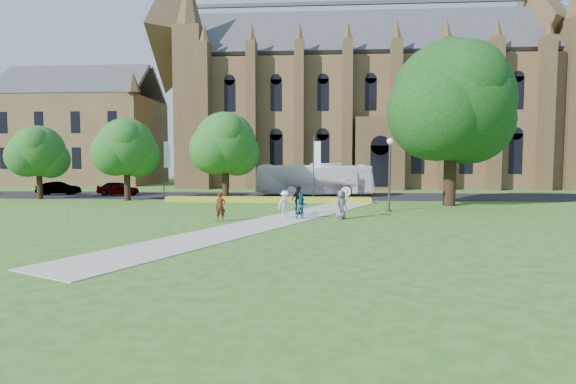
# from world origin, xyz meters

# --- Properties ---
(ground) EXTENTS (160.00, 160.00, 0.00)m
(ground) POSITION_xyz_m (0.00, 0.00, 0.00)
(ground) COLOR #2B5B1B
(ground) RESTS_ON ground
(road) EXTENTS (160.00, 10.00, 0.02)m
(road) POSITION_xyz_m (0.00, 20.00, 0.01)
(road) COLOR black
(road) RESTS_ON ground
(footpath) EXTENTS (15.58, 28.54, 0.04)m
(footpath) POSITION_xyz_m (0.00, 1.00, 0.02)
(footpath) COLOR #B2B2A8
(footpath) RESTS_ON ground
(flower_hedge) EXTENTS (18.00, 1.40, 0.45)m
(flower_hedge) POSITION_xyz_m (-2.00, 13.20, 0.23)
(flower_hedge) COLOR yellow
(flower_hedge) RESTS_ON ground
(cathedral) EXTENTS (52.60, 18.25, 28.00)m
(cathedral) POSITION_xyz_m (10.00, 39.73, 12.98)
(cathedral) COLOR brown
(cathedral) RESTS_ON ground
(building_west) EXTENTS (22.00, 14.00, 18.30)m
(building_west) POSITION_xyz_m (-34.00, 42.00, 9.21)
(building_west) COLOR brown
(building_west) RESTS_ON ground
(streetlamp) EXTENTS (0.44, 0.44, 5.24)m
(streetlamp) POSITION_xyz_m (7.50, 6.50, 3.30)
(streetlamp) COLOR #38383D
(streetlamp) RESTS_ON ground
(large_tree) EXTENTS (9.60, 9.60, 13.20)m
(large_tree) POSITION_xyz_m (13.00, 11.00, 8.37)
(large_tree) COLOR #332114
(large_tree) RESTS_ON ground
(street_tree_0) EXTENTS (5.20, 5.20, 7.50)m
(street_tree_0) POSITION_xyz_m (-15.00, 14.00, 4.87)
(street_tree_0) COLOR #332114
(street_tree_0) RESTS_ON ground
(street_tree_1) EXTENTS (5.60, 5.60, 8.05)m
(street_tree_1) POSITION_xyz_m (-6.00, 14.50, 5.22)
(street_tree_1) COLOR #332114
(street_tree_1) RESTS_ON ground
(street_tree_2) EXTENTS (4.80, 4.80, 6.95)m
(street_tree_2) POSITION_xyz_m (-24.00, 15.00, 4.53)
(street_tree_2) COLOR #332114
(street_tree_2) RESTS_ON ground
(banner_pole_0) EXTENTS (0.70, 0.10, 6.00)m
(banner_pole_0) POSITION_xyz_m (2.11, 15.20, 3.39)
(banner_pole_0) COLOR #38383D
(banner_pole_0) RESTS_ON ground
(banner_pole_1) EXTENTS (0.70, 0.10, 6.00)m
(banner_pole_1) POSITION_xyz_m (-11.89, 15.20, 3.39)
(banner_pole_1) COLOR #38383D
(banner_pole_1) RESTS_ON ground
(tour_coach) EXTENTS (12.12, 3.05, 3.36)m
(tour_coach) POSITION_xyz_m (2.07, 20.63, 1.70)
(tour_coach) COLOR white
(tour_coach) RESTS_ON road
(car_0) EXTENTS (4.36, 2.07, 1.44)m
(car_0) POSITION_xyz_m (-18.59, 19.86, 0.74)
(car_0) COLOR gray
(car_0) RESTS_ON road
(car_1) EXTENTS (4.41, 2.32, 1.38)m
(car_1) POSITION_xyz_m (-25.00, 19.78, 0.71)
(car_1) COLOR gray
(car_1) RESTS_ON road
(pedestrian_0) EXTENTS (0.71, 0.58, 1.69)m
(pedestrian_0) POSITION_xyz_m (-3.39, 0.46, 0.89)
(pedestrian_0) COLOR #4C1C11
(pedestrian_0) RESTS_ON footpath
(pedestrian_1) EXTENTS (0.94, 0.83, 1.62)m
(pedestrian_1) POSITION_xyz_m (1.41, 1.83, 0.85)
(pedestrian_1) COLOR #175773
(pedestrian_1) RESTS_ON footpath
(pedestrian_2) EXTENTS (1.24, 1.21, 1.71)m
(pedestrian_2) POSITION_xyz_m (0.34, 2.31, 0.89)
(pedestrian_2) COLOR silver
(pedestrian_2) RESTS_ON footpath
(pedestrian_3) EXTENTS (1.11, 1.15, 1.93)m
(pedestrian_3) POSITION_xyz_m (1.08, 4.03, 1.00)
(pedestrian_3) COLOR black
(pedestrian_3) RESTS_ON footpath
(pedestrian_4) EXTENTS (1.00, 1.02, 1.77)m
(pedestrian_4) POSITION_xyz_m (3.86, 2.01, 0.93)
(pedestrian_4) COLOR slate
(pedestrian_4) RESTS_ON footpath
(parasol) EXTENTS (0.94, 0.94, 0.67)m
(parasol) POSITION_xyz_m (4.04, 2.11, 2.15)
(parasol) COLOR #E5A4A1
(parasol) RESTS_ON pedestrian_4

